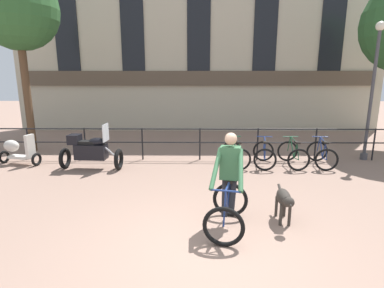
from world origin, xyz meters
name	(u,v)px	position (x,y,z in m)	size (l,w,h in m)	color
ground_plane	(204,247)	(0.00, 0.00, 0.00)	(60.00, 60.00, 0.00)	#8E7060
canal_railing	(200,139)	(0.00, 5.20, 0.71)	(15.05, 0.05, 1.05)	black
building_facade	(199,21)	(0.00, 10.99, 5.29)	(18.00, 0.72, 10.63)	#BCB299
cyclist_with_bike	(229,186)	(0.45, 0.71, 0.76)	(0.91, 1.29, 1.70)	black
dog	(284,199)	(1.50, 0.88, 0.45)	(0.27, 0.99, 0.63)	#332D28
parked_motorcycle	(91,151)	(-3.20, 4.14, 0.56)	(1.78, 0.72, 1.35)	black
parked_bicycle_near_lamp	(236,154)	(1.08, 4.54, 0.36)	(0.79, 1.18, 0.86)	black
parked_bicycle_mid_left	(264,154)	(1.95, 4.54, 0.36)	(0.84, 1.21, 0.86)	black
parked_bicycle_mid_right	(293,154)	(2.83, 4.54, 0.36)	(0.67, 1.11, 0.86)	black
parked_bicycle_far_end	(322,154)	(3.70, 4.54, 0.36)	(0.80, 1.19, 0.86)	black
parked_scooter	(18,150)	(-5.62, 4.59, 0.46)	(1.34, 0.68, 0.96)	black
street_lamp	(373,85)	(5.41, 5.30, 2.41)	(0.28, 0.28, 4.29)	#424247
tree_canalside_left	(17,10)	(-6.14, 6.40, 4.85)	(2.71, 2.71, 6.24)	brown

